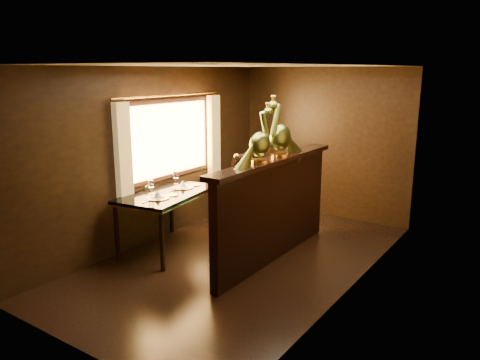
{
  "coord_description": "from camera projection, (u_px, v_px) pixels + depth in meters",
  "views": [
    {
      "loc": [
        3.26,
        -4.76,
        2.46
      ],
      "look_at": [
        -0.2,
        0.28,
        1.01
      ],
      "focal_mm": 35.0,
      "sensor_mm": 36.0,
      "label": 1
    }
  ],
  "objects": [
    {
      "name": "ground",
      "position": [
        241.0,
        260.0,
        6.18
      ],
      "size": [
        5.0,
        5.0,
        0.0
      ],
      "primitive_type": "plane",
      "color": "black",
      "rests_on": "ground"
    },
    {
      "name": "room_shell",
      "position": [
        236.0,
        141.0,
        5.88
      ],
      "size": [
        3.04,
        5.04,
        2.52
      ],
      "color": "black",
      "rests_on": "ground"
    },
    {
      "name": "chair_left",
      "position": [
        242.0,
        210.0,
        6.19
      ],
      "size": [
        0.51,
        0.53,
        1.23
      ],
      "rotation": [
        0.0,
        0.0,
        0.17
      ],
      "color": "black",
      "rests_on": "ground"
    },
    {
      "name": "chair_right",
      "position": [
        241.0,
        198.0,
        6.49
      ],
      "size": [
        0.54,
        0.56,
        1.38
      ],
      "rotation": [
        0.0,
        0.0,
        -0.09
      ],
      "color": "black",
      "rests_on": "ground"
    },
    {
      "name": "peacock_left",
      "position": [
        260.0,
        133.0,
        5.56
      ],
      "size": [
        0.22,
        0.6,
        0.71
      ],
      "primitive_type": null,
      "color": "#1B512D",
      "rests_on": "partition"
    },
    {
      "name": "peacock_right",
      "position": [
        281.0,
        126.0,
        5.94
      ],
      "size": [
        0.25,
        0.67,
        0.79
      ],
      "primitive_type": null,
      "color": "#1B512D",
      "rests_on": "partition"
    },
    {
      "name": "dining_table",
      "position": [
        166.0,
        197.0,
        6.38
      ],
      "size": [
        1.05,
        1.51,
        1.03
      ],
      "rotation": [
        0.0,
        0.0,
        0.15
      ],
      "color": "black",
      "rests_on": "ground"
    },
    {
      "name": "partition",
      "position": [
        274.0,
        207.0,
        6.08
      ],
      "size": [
        0.26,
        2.7,
        1.36
      ],
      "color": "black",
      "rests_on": "ground"
    }
  ]
}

